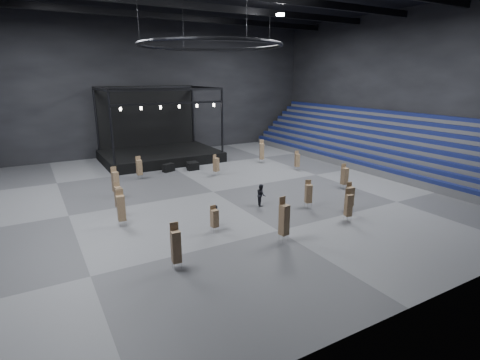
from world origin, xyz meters
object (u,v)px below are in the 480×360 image
chair_stack_4 (297,160)px  crew_member (261,195)px  chair_stack_1 (214,218)px  chair_stack_10 (139,167)px  flight_case_right (192,165)px  man_center (215,216)px  chair_stack_12 (284,219)px  stage (158,148)px  chair_stack_6 (262,151)px  chair_stack_8 (176,246)px  chair_stack_9 (121,207)px  chair_stack_2 (308,193)px  chair_stack_7 (348,205)px  flight_case_left (168,168)px  chair_stack_11 (118,196)px  chair_stack_13 (350,196)px  chair_stack_5 (216,164)px  flight_case_mid (193,166)px  chair_stack_0 (115,181)px  chair_stack_3 (344,176)px

chair_stack_4 → crew_member: size_ratio=1.21×
chair_stack_4 → chair_stack_1: bearing=-133.4°
chair_stack_10 → flight_case_right: bearing=11.9°
chair_stack_1 → man_center: (0.49, 0.84, -0.21)m
chair_stack_4 → chair_stack_12: bearing=-119.1°
stage → man_center: (-3.49, -23.81, -0.63)m
chair_stack_6 → chair_stack_8: size_ratio=1.05×
chair_stack_9 → chair_stack_2: bearing=-8.5°
chair_stack_4 → man_center: chair_stack_4 is taller
chair_stack_2 → man_center: (-8.44, 0.13, -0.41)m
chair_stack_6 → chair_stack_1: bearing=-108.4°
chair_stack_4 → man_center: (-15.56, -10.41, -0.35)m
chair_stack_7 → man_center: (-9.11, 3.92, -0.45)m
flight_case_left → crew_member: crew_member is taller
flight_case_right → chair_stack_8: chair_stack_8 is taller
chair_stack_7 → chair_stack_1: bearing=178.2°
chair_stack_11 → chair_stack_13: chair_stack_11 is taller
chair_stack_1 → chair_stack_2: size_ratio=0.83×
chair_stack_13 → chair_stack_5: bearing=114.9°
chair_stack_2 → chair_stack_12: 7.07m
stage → crew_member: (1.85, -21.61, -0.53)m
chair_stack_2 → chair_stack_13: chair_stack_13 is taller
flight_case_mid → chair_stack_8: 22.86m
chair_stack_0 → chair_stack_4: chair_stack_0 is taller
chair_stack_0 → chair_stack_12: bearing=-74.8°
chair_stack_11 → chair_stack_6: bearing=14.5°
chair_stack_3 → chair_stack_4: chair_stack_3 is taller
flight_case_left → chair_stack_7: 22.01m
flight_case_mid → flight_case_right: bearing=76.2°
chair_stack_4 → chair_stack_6: 5.40m
chair_stack_12 → chair_stack_2: bearing=29.2°
flight_case_left → chair_stack_2: (6.00, -17.18, 0.77)m
chair_stack_9 → chair_stack_10: 13.03m
chair_stack_0 → chair_stack_7: 20.16m
chair_stack_4 → chair_stack_11: 21.25m
chair_stack_0 → chair_stack_5: (11.12, 2.17, -0.19)m
flight_case_right → man_center: man_center is taller
flight_case_mid → flight_case_right: 0.94m
chair_stack_5 → chair_stack_13: bearing=-97.7°
chair_stack_11 → chair_stack_10: bearing=55.1°
chair_stack_0 → chair_stack_12: chair_stack_12 is taller
chair_stack_9 → chair_stack_11: (0.49, 3.18, -0.16)m
man_center → flight_case_left: bearing=-89.2°
chair_stack_1 → man_center: size_ratio=1.17×
flight_case_right → chair_stack_6: (8.75, -1.58, 1.06)m
chair_stack_3 → chair_stack_2: bearing=-156.9°
flight_case_right → chair_stack_13: (5.47, -19.57, 0.83)m
chair_stack_0 → crew_member: 13.19m
chair_stack_5 → chair_stack_6: bearing=-4.6°
flight_case_right → chair_stack_10: chair_stack_10 is taller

